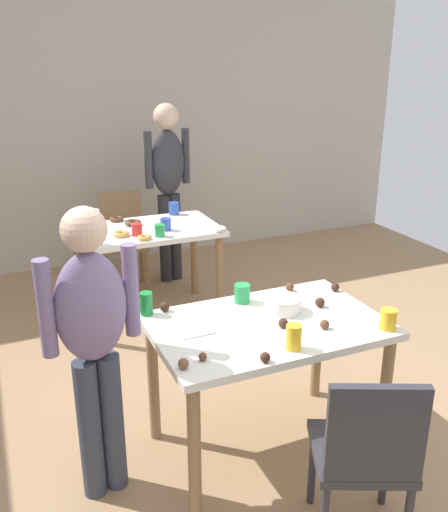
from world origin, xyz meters
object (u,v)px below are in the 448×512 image
object	(u,v)px
person_girl_near	(93,334)
person_adult_far	(168,177)
dining_table_near	(267,341)
soda_can	(146,304)
mixing_bowl	(283,304)
pitcher_far	(93,228)
dining_table_far	(147,242)
chair_near_table	(366,451)
chair_far_table	(122,235)

from	to	relation	value
person_girl_near	person_adult_far	distance (m)	2.74
dining_table_near	person_girl_near	bearing A→B (deg)	177.84
dining_table_near	soda_can	size ratio (longest dim) A/B	9.51
mixing_bowl	pitcher_far	world-z (taller)	pitcher_far
person_adult_far	pitcher_far	size ratio (longest dim) A/B	6.34
dining_table_far	person_adult_far	world-z (taller)	person_adult_far
chair_near_table	person_girl_near	world-z (taller)	person_girl_near
person_adult_far	soda_can	distance (m)	2.34
person_girl_near	pitcher_far	size ratio (longest dim) A/B	5.56
person_girl_near	pitcher_far	distance (m)	1.56
person_adult_far	dining_table_far	bearing A→B (deg)	-120.96
person_adult_far	mixing_bowl	world-z (taller)	person_adult_far
mixing_bowl	soda_can	distance (m)	0.71
dining_table_near	pitcher_far	xyz separation A→B (m)	(-0.56, 1.56, 0.23)
chair_far_table	person_adult_far	bearing A→B (deg)	-2.19
dining_table_far	person_girl_near	world-z (taller)	person_girl_near
person_girl_near	soda_can	size ratio (longest dim) A/B	11.75
dining_table_near	chair_far_table	bearing A→B (deg)	93.15
dining_table_near	soda_can	xyz separation A→B (m)	(-0.53, 0.33, 0.17)
person_girl_near	pitcher_far	world-z (taller)	person_girl_near
dining_table_far	mixing_bowl	xyz separation A→B (m)	(0.24, -1.74, 0.15)
chair_far_table	mixing_bowl	xyz separation A→B (m)	(0.28, -2.44, 0.29)
mixing_bowl	soda_can	bearing A→B (deg)	159.69
dining_table_near	person_adult_far	bearing A→B (deg)	83.10
pitcher_far	person_adult_far	bearing A→B (deg)	47.49
chair_near_table	soda_can	xyz separation A→B (m)	(-0.60, 1.08, 0.31)
chair_far_table	mixing_bowl	world-z (taller)	chair_far_table
chair_far_table	person_girl_near	bearing A→B (deg)	-106.12
dining_table_far	chair_far_table	xyz separation A→B (m)	(-0.03, 0.70, -0.14)
chair_far_table	mixing_bowl	distance (m)	2.47
chair_far_table	pitcher_far	distance (m)	1.12
pitcher_far	chair_near_table	bearing A→B (deg)	-74.74
dining_table_far	person_girl_near	size ratio (longest dim) A/B	0.78
dining_table_near	chair_far_table	world-z (taller)	chair_far_table
dining_table_far	soda_can	size ratio (longest dim) A/B	9.15
chair_far_table	dining_table_near	bearing A→B (deg)	-86.85
dining_table_near	mixing_bowl	xyz separation A→B (m)	(0.14, 0.09, 0.14)
person_adult_far	pitcher_far	distance (m)	1.29
chair_far_table	soda_can	world-z (taller)	soda_can
person_adult_far	mixing_bowl	bearing A→B (deg)	-93.93
chair_far_table	soda_can	size ratio (longest dim) A/B	7.13
chair_far_table	soda_can	distance (m)	2.25
dining_table_far	mixing_bowl	world-z (taller)	mixing_bowl
dining_table_near	person_adult_far	distance (m)	2.55
person_girl_near	pitcher_far	bearing A→B (deg)	79.02
dining_table_near	mixing_bowl	size ratio (longest dim) A/B	6.33
person_girl_near	soda_can	distance (m)	0.45
soda_can	pitcher_far	size ratio (longest dim) A/B	0.47
chair_near_table	person_girl_near	distance (m)	1.26
dining_table_far	chair_near_table	xyz separation A→B (m)	(0.17, -2.57, -0.14)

